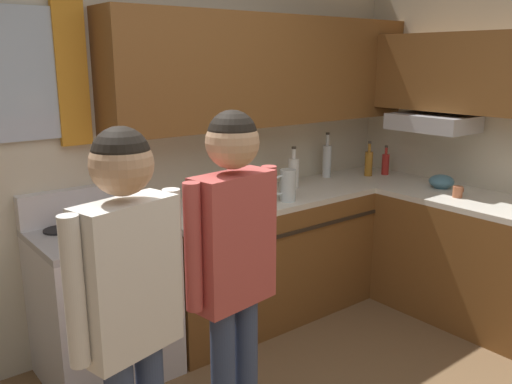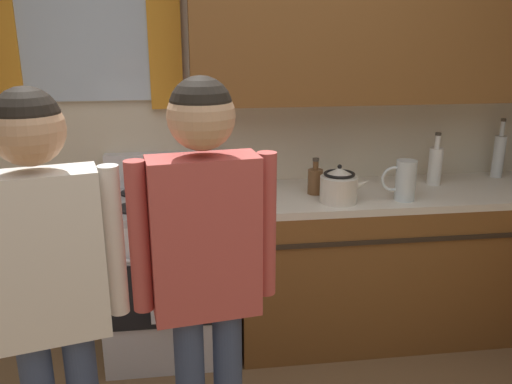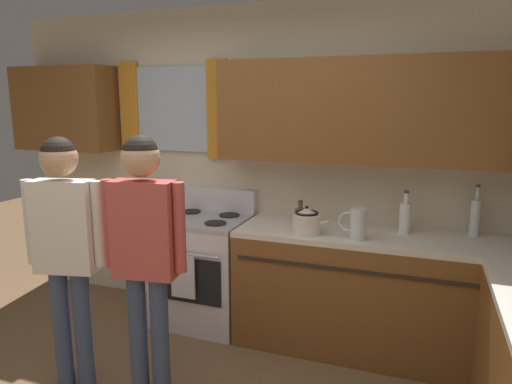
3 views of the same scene
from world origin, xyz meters
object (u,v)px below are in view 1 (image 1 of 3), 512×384
(bottle_tall_clear, at_px, (327,160))
(water_pitcher, at_px, (287,185))
(cup_terracotta, at_px, (458,192))
(adult_in_plaid, at_px, (234,254))
(stovetop_kettle, at_px, (244,195))
(stove_oven, at_px, (104,301))
(bottle_squat_brown, at_px, (218,195))
(bottle_oil_amber, at_px, (369,163))
(bottle_milk_white, at_px, (293,172))
(mixing_bowl, at_px, (441,182))
(bottle_sauce_red, at_px, (385,164))
(adult_left, at_px, (129,294))

(bottle_tall_clear, height_order, water_pitcher, bottle_tall_clear)
(cup_terracotta, relative_size, water_pitcher, 0.49)
(adult_in_plaid, bearing_deg, bottle_tall_clear, 34.17)
(cup_terracotta, xyz_separation_m, stovetop_kettle, (-1.37, 0.68, 0.06))
(stove_oven, bearing_deg, bottle_squat_brown, -0.26)
(bottle_oil_amber, bearing_deg, water_pitcher, -169.96)
(bottle_tall_clear, distance_m, adult_in_plaid, 2.26)
(stove_oven, distance_m, bottle_milk_white, 1.67)
(cup_terracotta, bearing_deg, stove_oven, 159.70)
(stovetop_kettle, bearing_deg, water_pitcher, -2.28)
(bottle_milk_white, bearing_deg, stove_oven, -176.91)
(cup_terracotta, height_order, mixing_bowl, mixing_bowl)
(stovetop_kettle, bearing_deg, bottle_sauce_red, 4.38)
(water_pitcher, distance_m, mixing_bowl, 1.25)
(bottle_oil_amber, relative_size, cup_terracotta, 2.63)
(bottle_squat_brown, distance_m, cup_terracotta, 1.69)
(bottle_oil_amber, relative_size, bottle_sauce_red, 1.16)
(bottle_milk_white, bearing_deg, bottle_squat_brown, -173.25)
(bottle_sauce_red, distance_m, mixing_bowl, 0.58)
(adult_in_plaid, bearing_deg, stovetop_kettle, 50.70)
(bottle_sauce_red, distance_m, adult_left, 3.05)
(adult_left, bearing_deg, bottle_oil_amber, 23.33)
(stove_oven, distance_m, water_pitcher, 1.39)
(bottle_oil_amber, xyz_separation_m, bottle_milk_white, (-0.77, 0.07, 0.01))
(bottle_milk_white, distance_m, adult_left, 2.28)
(stovetop_kettle, height_order, adult_in_plaid, adult_in_plaid)
(bottle_tall_clear, distance_m, adult_left, 2.74)
(adult_left, bearing_deg, adult_in_plaid, 8.03)
(bottle_sauce_red, xyz_separation_m, adult_left, (-2.85, -1.11, 0.04))
(bottle_tall_clear, height_order, bottle_milk_white, bottle_tall_clear)
(bottle_milk_white, bearing_deg, bottle_oil_amber, -5.39)
(bottle_milk_white, distance_m, cup_terracotta, 1.18)
(bottle_milk_white, xyz_separation_m, adult_left, (-1.92, -1.24, 0.01))
(bottle_oil_amber, distance_m, stovetop_kettle, 1.44)
(bottle_sauce_red, height_order, cup_terracotta, bottle_sauce_red)
(stovetop_kettle, bearing_deg, mixing_bowl, -16.42)
(water_pitcher, bearing_deg, adult_left, -149.05)
(bottle_milk_white, relative_size, adult_in_plaid, 0.19)
(cup_terracotta, bearing_deg, bottle_squat_brown, 150.12)
(stovetop_kettle, distance_m, adult_left, 1.60)
(stove_oven, relative_size, adult_left, 0.67)
(bottle_tall_clear, bearing_deg, stovetop_kettle, -162.39)
(bottle_tall_clear, bearing_deg, stove_oven, -174.62)
(stovetop_kettle, height_order, adult_left, adult_left)
(bottle_sauce_red, height_order, water_pitcher, bottle_sauce_red)
(adult_left, bearing_deg, bottle_squat_brown, 44.34)
(stove_oven, distance_m, mixing_bowl, 2.56)
(bottle_tall_clear, relative_size, adult_in_plaid, 0.22)
(stove_oven, xyz_separation_m, bottle_oil_amber, (2.34, 0.01, 0.54))
(bottle_sauce_red, distance_m, stovetop_kettle, 1.59)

